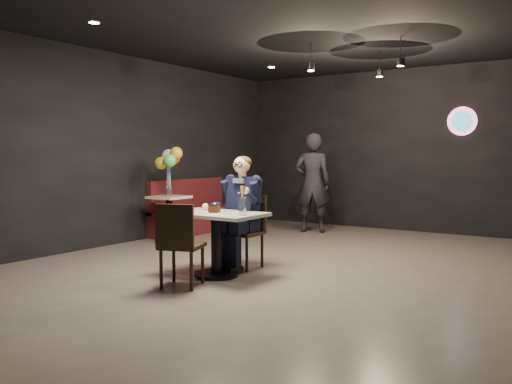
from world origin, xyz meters
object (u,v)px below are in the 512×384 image
Objects in this scene: chair_near at (182,244)px; side_table at (169,221)px; main_table at (216,244)px; chair_far at (243,232)px; booth_bench at (195,206)px; balloon_vase at (169,191)px; sundae_glass at (242,206)px; seated_man at (243,211)px; passerby at (312,183)px.

chair_near reaches higher than side_table.
chair_far is at bearing 90.00° from main_table.
chair_far is 0.47× the size of booth_bench.
chair_near reaches higher than main_table.
side_table is 0.49m from balloon_vase.
sundae_glass reaches higher than chair_near.
chair_far is 5.82× the size of balloon_vase.
booth_bench reaches higher than side_table.
sundae_glass is at bearing -55.56° from seated_man.
balloon_vase reaches higher than side_table.
passerby is (1.41, 2.28, 0.08)m from balloon_vase.
passerby reaches higher than sundae_glass.
chair_near is at bearing -44.55° from side_table.
main_table is 0.61× the size of passerby.
sundae_glass is at bearing -55.56° from chair_far.
main_table is 3.55m from booth_bench.
balloon_vase is (-2.17, 0.99, 0.11)m from seated_man.
main_table is at bearing 173.29° from sundae_glass.
chair_far is 0.26m from seated_man.
seated_man is 0.80× the size of passerby.
chair_far is 1.00× the size of chair_near.
main_table is 6.96× the size of balloon_vase.
chair_near is (0.00, -1.14, 0.00)m from chair_far.
chair_near is 4.74× the size of sundae_glass.
booth_bench is 1.08× the size of passerby.
seated_man is 7.41× the size of sundae_glass.
passerby is at bearing 101.26° from main_table.
seated_man is (0.00, -0.00, 0.26)m from chair_far.
chair_far is 1.35× the size of side_table.
balloon_vase is at bearing 148.34° from sundae_glass.
booth_bench is (-2.47, 3.14, 0.03)m from chair_near.
side_table is 4.31× the size of balloon_vase.
chair_far is 4.74× the size of sundae_glass.
side_table is at bearing 155.41° from seated_man.
seated_man is at bearing 70.57° from chair_near.
passerby reaches higher than chair_far.
main_table is 1.20× the size of chair_far.
booth_bench is at bearing 141.11° from chair_far.
chair_near is 4.50m from passerby.
booth_bench is at bearing 141.11° from seated_man.
chair_far is 3.18m from booth_bench.
chair_far is 0.64× the size of seated_man.
passerby is (-0.76, 3.27, 0.18)m from seated_man.
sundae_glass is (0.41, -0.05, 0.47)m from main_table.
seated_man is at bearing -90.00° from chair_far.
booth_bench is at bearing 106.70° from side_table.
chair_near is at bearing -90.00° from chair_far.
passerby is (-0.76, 3.27, 0.44)m from chair_far.
passerby is at bearing 106.84° from sundae_glass.
balloon_vase is (0.30, -1.00, 0.34)m from booth_bench.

